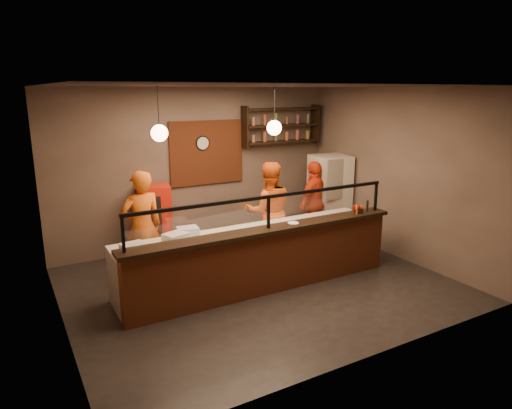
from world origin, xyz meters
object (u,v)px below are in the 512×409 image
red_cooler (155,221)px  pizza_dough (246,233)px  cook_left (142,227)px  cook_mid (269,211)px  fridge (329,197)px  condiment_caddy (357,211)px  wall_clock (202,143)px  pepper_mill (367,206)px  cook_right (314,203)px

red_cooler → pizza_dough: size_ratio=2.80×
pizza_dough → cook_left: bearing=142.9°
cook_left → red_cooler: (0.52, 1.02, -0.24)m
cook_mid → fridge: size_ratio=1.04×
fridge → condiment_caddy: size_ratio=11.27×
cook_mid → fridge: 1.91m
wall_clock → cook_mid: size_ratio=0.16×
pepper_mill → fridge: bearing=72.4°
fridge → pizza_dough: (-2.79, -1.40, 0.01)m
wall_clock → red_cooler: 1.84m
cook_left → cook_right: size_ratio=1.08×
cook_right → condiment_caddy: cook_right is taller
cook_right → pizza_dough: 2.53m
pepper_mill → red_cooler: bearing=141.9°
red_cooler → pepper_mill: bearing=-25.9°
cook_mid → pizza_dough: cook_mid is taller
fridge → red_cooler: fridge is taller
red_cooler → cook_left: bearing=-104.9°
cook_right → condiment_caddy: 1.60m
pepper_mill → condiment_caddy: bearing=-176.1°
cook_left → cook_right: bearing=177.4°
cook_left → cook_mid: (2.34, -0.17, -0.01)m
red_cooler → condiment_caddy: red_cooler is taller
condiment_caddy → cook_mid: bearing=129.9°
cook_mid → fridge: cook_mid is taller
pizza_dough → wall_clock: bearing=83.1°
cook_right → fridge: 0.59m
fridge → condiment_caddy: fridge is taller
cook_left → fridge: 4.19m
pepper_mill → cook_right: bearing=89.8°
wall_clock → cook_mid: wall_clock is taller
pizza_dough → fridge: bearing=26.6°
pizza_dough → condiment_caddy: size_ratio=3.14×
wall_clock → fridge: wall_clock is taller
red_cooler → fridge: bearing=1.7°
red_cooler → condiment_caddy: (2.86, -2.45, 0.40)m
pizza_dough → condiment_caddy: 2.04m
cook_right → cook_mid: bearing=-8.7°
wall_clock → fridge: (2.50, -0.99, -1.20)m
condiment_caddy → pepper_mill: size_ratio=0.81×
condiment_caddy → pizza_dough: bearing=169.4°
fridge → pizza_dough: size_ratio=3.58×
cook_left → fridge: (4.18, 0.34, -0.04)m
cook_mid → red_cooler: cook_mid is taller
wall_clock → pizza_dough: (-0.29, -2.39, -1.19)m
red_cooler → pepper_mill: red_cooler is taller
cook_right → condiment_caddy: size_ratio=10.96×
cook_left → fridge: size_ratio=1.05×
cook_left → pepper_mill: (3.62, -1.41, 0.22)m
pizza_dough → pepper_mill: pepper_mill is taller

